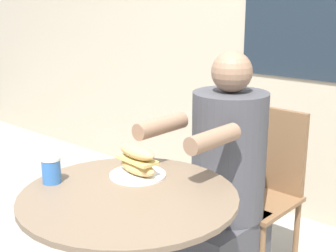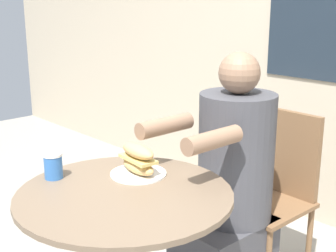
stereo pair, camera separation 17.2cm
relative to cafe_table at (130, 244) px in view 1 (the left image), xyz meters
The scene contains 5 objects.
cafe_table is the anchor object (origin of this frame).
diner_chair 0.91m from the cafe_table, 88.82° to the left, with size 0.39×0.39×0.87m.
seated_diner 0.56m from the cafe_table, 88.38° to the left, with size 0.34×0.59×1.18m.
sandwich_on_plate 0.30m from the cafe_table, 123.97° to the left, with size 0.22×0.22×0.12m.
drink_cup 0.39m from the cafe_table, 158.14° to the right, with size 0.07×0.07×0.10m.
Camera 1 is at (1.09, -1.04, 1.39)m, focal length 50.00 mm.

